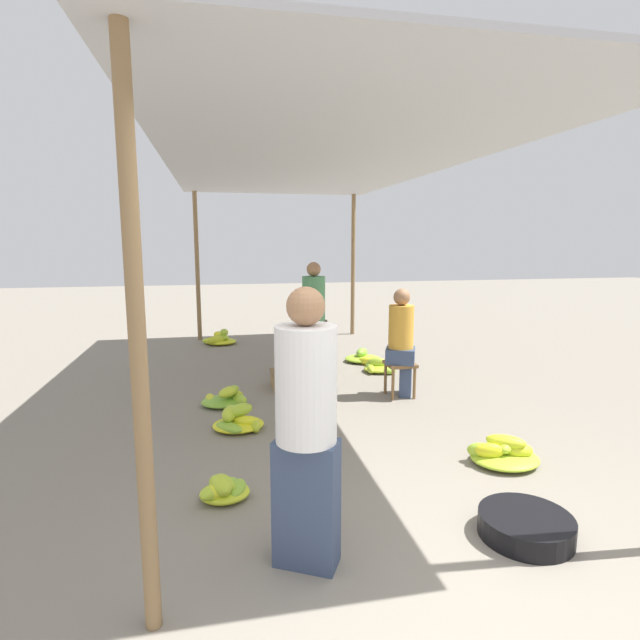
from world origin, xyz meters
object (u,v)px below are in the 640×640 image
banana_pile_left_3 (219,339)px  stool (400,369)px  vendor_foreground (306,426)px  crate_near (291,379)px  banana_pile_right_0 (377,367)px  banana_pile_left_2 (225,398)px  banana_pile_right_2 (364,358)px  vendor_seated (402,341)px  shopper_walking_mid (314,314)px  banana_pile_right_1 (504,453)px  banana_pile_left_0 (224,489)px  basin_black (526,526)px  banana_pile_left_1 (238,422)px

banana_pile_left_3 → stool: bearing=-59.2°
vendor_foreground → banana_pile_left_3: 6.59m
crate_near → banana_pile_right_0: bearing=21.1°
vendor_foreground → crate_near: bearing=83.1°
banana_pile_left_2 → banana_pile_right_2: banana_pile_left_2 is taller
vendor_foreground → banana_pile_left_3: (-0.47, 6.53, -0.76)m
vendor_seated → shopper_walking_mid: size_ratio=0.84×
banana_pile_right_2 → shopper_walking_mid: shopper_walking_mid is taller
banana_pile_left_2 → banana_pile_right_1: banana_pile_right_1 is taller
crate_near → banana_pile_left_0: bearing=-108.2°
basin_black → banana_pile_left_3: banana_pile_left_3 is taller
stool → crate_near: 1.42m
banana_pile_left_0 → shopper_walking_mid: size_ratio=0.25×
banana_pile_left_1 → basin_black: bearing=-52.1°
banana_pile_right_0 → crate_near: size_ratio=0.97×
banana_pile_right_1 → crate_near: banana_pile_right_1 is taller
banana_pile_right_0 → banana_pile_right_2: 0.59m
banana_pile_left_1 → banana_pile_right_0: bearing=42.2°
stool → banana_pile_left_0: 3.01m
crate_near → vendor_foreground: bearing=-96.9°
banana_pile_left_3 → shopper_walking_mid: 2.60m
banana_pile_left_3 → banana_pile_left_2: bearing=-89.2°
banana_pile_left_3 → banana_pile_right_2: 2.89m
basin_black → crate_near: 3.72m
banana_pile_left_2 → banana_pile_right_0: size_ratio=1.12×
banana_pile_right_2 → basin_black: bearing=-93.8°
vendor_seated → banana_pile_right_2: size_ratio=2.12×
banana_pile_left_0 → banana_pile_right_2: bearing=60.0°
stool → vendor_foreground: bearing=-119.8°
vendor_seated → basin_black: (-0.27, -2.95, -0.62)m
banana_pile_left_1 → banana_pile_right_2: 3.20m
banana_pile_left_3 → banana_pile_right_1: (2.36, -5.54, -0.00)m
banana_pile_right_2 → banana_pile_left_0: bearing=-120.0°
banana_pile_left_0 → banana_pile_right_2: (2.21, 3.83, -0.02)m
basin_black → shopper_walking_mid: size_ratio=0.38×
vendor_seated → shopper_walking_mid: shopper_walking_mid is taller
basin_black → banana_pile_right_1: bearing=65.3°
vendor_seated → banana_pile_right_1: (0.19, -1.95, -0.60)m
banana_pile_left_0 → banana_pile_right_1: (2.36, 0.16, 0.00)m
shopper_walking_mid → banana_pile_left_2: bearing=-132.4°
banana_pile_right_2 → shopper_walking_mid: size_ratio=0.39×
banana_pile_left_1 → banana_pile_left_2: bearing=98.3°
banana_pile_left_0 → banana_pile_left_3: banana_pile_left_3 is taller
vendor_foreground → vendor_seated: size_ratio=1.24×
stool → banana_pile_left_1: stool is taller
banana_pile_right_1 → crate_near: (-1.46, 2.58, 0.01)m
vendor_foreground → basin_black: size_ratio=2.76×
banana_pile_right_0 → banana_pile_right_2: same height
banana_pile_right_1 → banana_pile_right_2: 3.68m
vendor_foreground → basin_black: bearing=-0.8°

